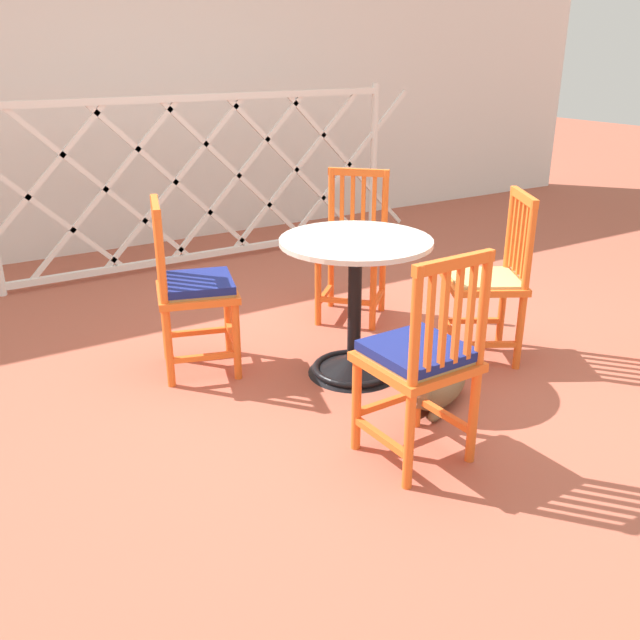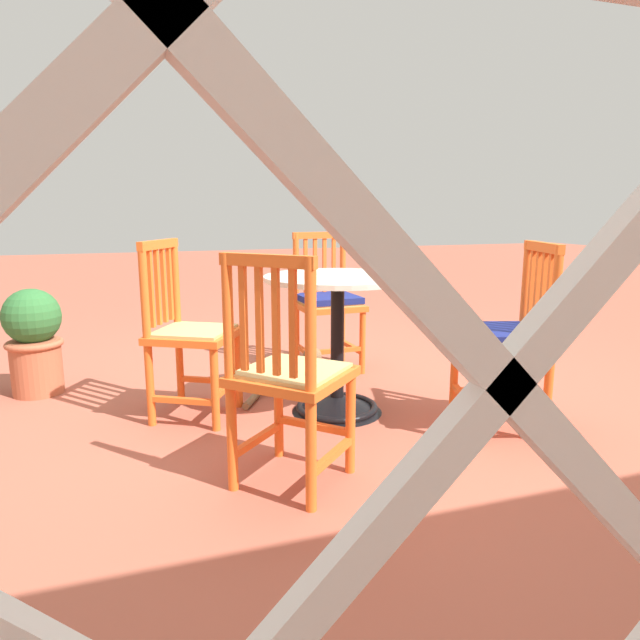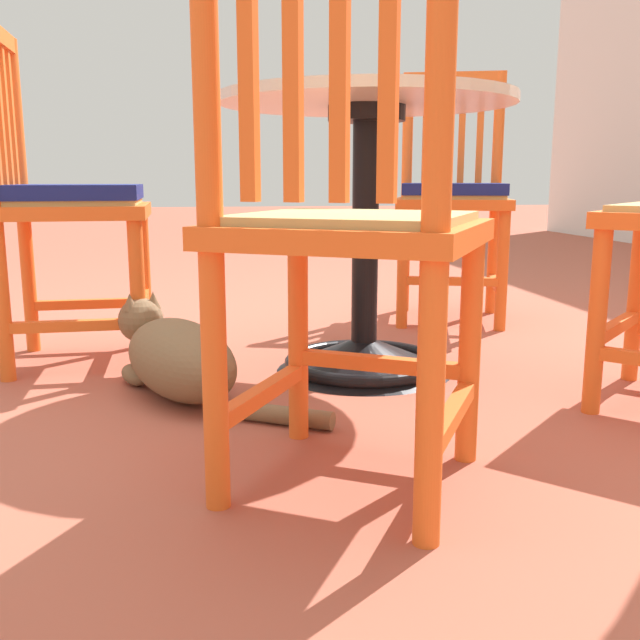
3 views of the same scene
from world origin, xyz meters
The scene contains 8 objects.
ground_plane centered at (0.00, 0.00, 0.00)m, with size 24.00×24.00×0.00m, color #AD5642.
cafe_table centered at (0.01, 0.13, 0.28)m, with size 0.76×0.76×0.73m.
orange_chair_facing_out centered at (0.74, -0.06, 0.43)m, with size 0.55×0.55×0.91m.
orange_chair_near_fence centered at (0.46, 0.82, 0.43)m, with size 0.57×0.57×0.91m.
orange_chair_by_planter centered at (-0.67, 0.61, 0.45)m, with size 0.50×0.50×0.91m.
orange_chair_tucked_in centered at (-0.22, -0.66, 0.45)m, with size 0.41×0.41×0.91m.
tabby_cat centered at (0.14, -0.37, 0.10)m, with size 0.60×0.51×0.23m.
terracotta_planter centered at (1.56, -0.72, 0.33)m, with size 0.32×0.32×0.62m.
Camera 2 is at (1.01, 2.80, 1.06)m, focal length 31.50 mm.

